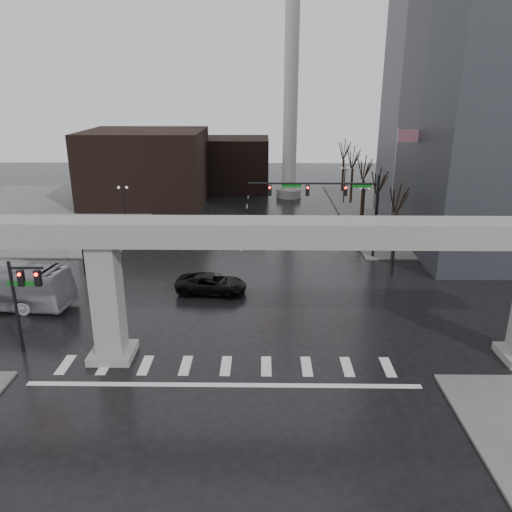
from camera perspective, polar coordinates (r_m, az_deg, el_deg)
The scene contains 22 objects.
ground at distance 31.26m, azimuth -3.33°, elevation -11.47°, with size 160.00×160.00×0.00m, color black.
sidewalk_ne at distance 69.06m, azimuth 21.03°, elevation 4.55°, with size 28.00×36.00×0.15m, color slate.
sidewalk_nw at distance 70.66m, azimuth -22.80°, elevation 4.63°, with size 28.00×36.00×0.15m, color slate.
elevated_guideway at distance 28.34m, azimuth -1.04°, elevation 0.57°, with size 48.00×2.60×8.70m.
building_far_left at distance 71.56m, azimuth -12.46°, elevation 9.87°, with size 16.00×14.00×10.00m, color black.
building_far_mid at distance 79.86m, azimuth -2.24°, elevation 10.48°, with size 10.00×10.00×8.00m, color black.
smokestack at distance 73.01m, azimuth 3.98°, elevation 17.02°, with size 3.60×3.60×30.00m.
signal_mast_arm at distance 47.25m, azimuth 9.15°, elevation 6.54°, with size 12.12×0.43×8.00m.
signal_left_pole at distance 33.09m, azimuth -25.13°, elevation -3.72°, with size 2.30×0.30×6.00m.
flagpole_assembly at distance 51.28m, azimuth 15.82°, elevation 8.98°, with size 2.06×0.12×12.00m.
lamp_right_0 at distance 44.18m, azimuth 15.65°, elevation 2.04°, with size 1.22×0.32×5.11m.
lamp_right_1 at distance 57.38m, azimuth 12.24°, elevation 6.14°, with size 1.22×0.32×5.11m.
lamp_right_2 at distance 70.88m, azimuth 10.10°, elevation 8.68°, with size 1.22×0.32×5.11m.
lamp_left_0 at distance 45.47m, azimuth -19.39°, elevation 2.13°, with size 1.22×0.32×5.11m.
lamp_left_1 at distance 58.38m, azimuth -14.87°, elevation 6.15°, with size 1.22×0.32×5.11m.
lamp_left_2 at distance 71.69m, azimuth -11.98°, elevation 8.68°, with size 1.22×0.32×5.11m.
tree_right_0 at distance 48.36m, azimuth 15.61°, elevation 2.64°, with size 1.09×1.58×7.50m.
tree_right_1 at distance 55.85m, azimuth 13.62°, elevation 5.03°, with size 1.09×1.61×7.67m.
tree_right_2 at distance 63.46m, azimuth 12.10°, elevation 6.85°, with size 1.10×1.63×7.85m.
tree_right_3 at distance 71.16m, azimuth 10.90°, elevation 8.27°, with size 1.11×1.66×8.02m.
tree_right_4 at distance 78.92m, azimuth 9.93°, elevation 9.41°, with size 1.12×1.69×8.19m.
pickup_truck at distance 40.00m, azimuth -5.13°, elevation -3.18°, with size 2.59×5.61×1.56m, color black.
Camera 1 is at (2.14, -26.86, 15.85)m, focal length 35.00 mm.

